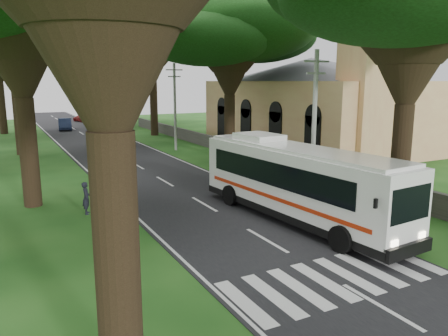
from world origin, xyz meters
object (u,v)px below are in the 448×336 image
object	(u,v)px
pole_mid	(175,105)
coach_bus	(296,181)
pole_far	(120,98)
pole_near	(314,124)
distant_car_b	(65,124)
pedestrian	(86,198)
church	(312,97)
distant_car_c	(82,118)

from	to	relation	value
pole_mid	coach_bus	bearing A→B (deg)	-97.17
coach_bus	pole_far	bearing A→B (deg)	81.44
pole_near	distant_car_b	world-z (taller)	pole_near
pole_mid	pedestrian	xyz separation A→B (m)	(-11.28, -16.78, -3.38)
pole_far	pedestrian	xyz separation A→B (m)	(-11.28, -36.78, -3.38)
pole_far	coach_bus	size ratio (longest dim) A/B	0.67
coach_bus	pedestrian	size ratio (longest dim) A/B	7.44
pole_near	pole_mid	size ratio (longest dim) A/B	1.00
pole_near	coach_bus	size ratio (longest dim) A/B	0.67
church	pedestrian	xyz separation A→B (m)	(-23.65, -12.33, -4.10)
pole_near	pedestrian	world-z (taller)	pole_near
pole_mid	pole_near	bearing A→B (deg)	-90.00
distant_car_c	distant_car_b	bearing A→B (deg)	54.86
church	pedestrian	bearing A→B (deg)	-152.46
distant_car_b	distant_car_c	xyz separation A→B (m)	(4.19, 11.35, -0.17)
distant_car_b	pedestrian	world-z (taller)	pedestrian
distant_car_b	distant_car_c	bearing A→B (deg)	77.06
church	pole_near	size ratio (longest dim) A/B	3.00
church	distant_car_c	distance (m)	41.70
pole_near	distant_car_c	distance (m)	54.45
pole_mid	pedestrian	world-z (taller)	pole_mid
pole_mid	pole_far	world-z (taller)	same
pole_far	coach_bus	distance (m)	42.46
distant_car_b	pole_mid	bearing A→B (deg)	-66.38
pole_mid	distant_car_c	distance (m)	34.55
church	pole_mid	distance (m)	13.16
coach_bus	pedestrian	world-z (taller)	coach_bus
pole_near	distant_car_c	world-z (taller)	pole_near
pole_far	distant_car_b	xyz separation A→B (m)	(-6.69, 2.92, -3.40)
distant_car_b	distant_car_c	world-z (taller)	distant_car_b
pole_near	pole_far	world-z (taller)	same
pole_mid	pedestrian	size ratio (longest dim) A/B	4.97
pole_mid	distant_car_c	xyz separation A→B (m)	(-2.50, 34.27, -3.56)
pole_near	distant_car_c	bearing A→B (deg)	92.64
pole_near	distant_car_b	size ratio (longest dim) A/B	1.75
pole_far	distant_car_b	distance (m)	8.06
pole_near	coach_bus	world-z (taller)	pole_near
pedestrian	distant_car_c	bearing A→B (deg)	3.42
church	pole_near	bearing A→B (deg)	-128.50
pole_near	pole_far	bearing A→B (deg)	90.00
distant_car_c	pole_mid	bearing A→B (deg)	79.32
coach_bus	distant_car_b	size ratio (longest dim) A/B	2.61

